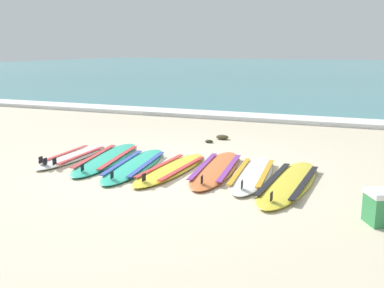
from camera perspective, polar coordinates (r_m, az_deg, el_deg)
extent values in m
plane|color=beige|center=(6.97, -3.38, -3.57)|extent=(80.00, 80.00, 0.00)
cube|color=teal|center=(41.36, 17.86, 9.11)|extent=(80.00, 60.00, 0.10)
cube|color=white|center=(12.16, 7.84, 3.43)|extent=(80.00, 0.92, 0.11)
ellipsoid|color=silver|center=(8.05, -14.93, -1.53)|extent=(0.53, 1.94, 0.07)
cube|color=#D13838|center=(8.14, -15.95, -1.15)|extent=(0.10, 1.35, 0.01)
cube|color=#D13838|center=(7.95, -13.92, -1.36)|extent=(0.10, 1.35, 0.01)
cube|color=black|center=(7.45, -18.26, -2.13)|extent=(0.01, 0.09, 0.11)
cube|color=black|center=(7.58, -18.77, -1.93)|extent=(0.01, 0.09, 0.11)
cube|color=black|center=(7.42, -17.17, -2.12)|extent=(0.01, 0.09, 0.11)
ellipsoid|color=#2DB793|center=(7.78, -10.83, -1.81)|extent=(1.00, 2.48, 0.07)
cube|color=#D13838|center=(7.85, -12.31, -1.44)|extent=(0.37, 1.68, 0.01)
cube|color=#D13838|center=(7.69, -9.34, -1.61)|extent=(0.37, 1.68, 0.01)
cube|color=black|center=(6.93, -13.84, -2.93)|extent=(0.03, 0.09, 0.11)
ellipsoid|color=#2DB793|center=(7.27, -7.32, -2.68)|extent=(0.88, 2.36, 0.07)
cube|color=#334CB2|center=(7.34, -8.84, -2.26)|extent=(0.30, 1.61, 0.01)
cube|color=#334CB2|center=(7.19, -5.78, -2.47)|extent=(0.30, 1.61, 0.01)
cube|color=black|center=(6.45, -10.19, -3.88)|extent=(0.02, 0.09, 0.11)
ellipsoid|color=yellow|center=(6.99, -2.63, -3.20)|extent=(0.65, 2.19, 0.07)
cube|color=#D13838|center=(7.07, -4.04, -2.70)|extent=(0.15, 1.52, 0.01)
cube|color=#D13838|center=(6.90, -1.19, -3.05)|extent=(0.15, 1.52, 0.01)
cube|color=black|center=(6.26, -6.17, -4.26)|extent=(0.02, 0.09, 0.11)
ellipsoid|color=orange|center=(7.00, 3.11, -3.18)|extent=(0.83, 2.39, 0.07)
cube|color=purple|center=(7.04, 1.44, -2.74)|extent=(0.26, 1.64, 0.01)
cube|color=purple|center=(6.95, 4.81, -2.97)|extent=(0.26, 1.64, 0.01)
cube|color=black|center=(6.12, 1.28, -4.56)|extent=(0.02, 0.09, 0.11)
ellipsoid|color=silver|center=(6.77, 7.71, -3.83)|extent=(0.72, 2.21, 0.07)
cube|color=gold|center=(6.79, 6.09, -3.38)|extent=(0.20, 1.52, 0.01)
cube|color=gold|center=(6.73, 9.36, -3.61)|extent=(0.20, 1.52, 0.01)
cube|color=black|center=(5.94, 6.41, -5.18)|extent=(0.02, 0.09, 0.11)
ellipsoid|color=yellow|center=(6.45, 12.26, -4.82)|extent=(0.74, 2.48, 0.07)
cube|color=black|center=(6.48, 10.37, -4.26)|extent=(0.18, 1.72, 0.01)
cube|color=black|center=(6.39, 14.21, -4.67)|extent=(0.18, 1.72, 0.01)
cube|color=black|center=(5.53, 10.12, -6.62)|extent=(0.02, 0.09, 0.11)
ellipsoid|color=#4C4228|center=(9.42, 3.89, 0.89)|extent=(0.26, 0.21, 0.09)
ellipsoid|color=#2D381E|center=(9.07, 2.19, 0.35)|extent=(0.17, 0.13, 0.06)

